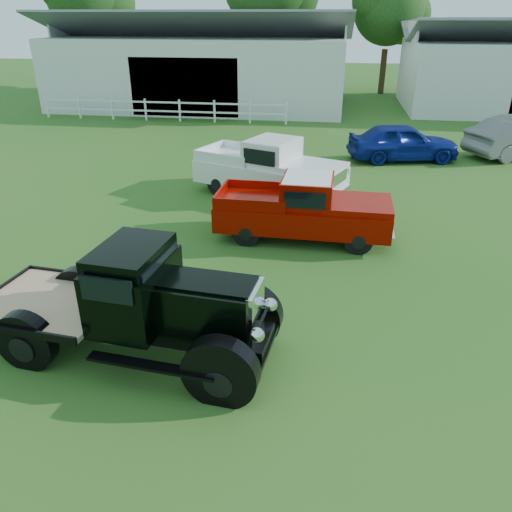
% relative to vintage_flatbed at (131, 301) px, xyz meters
% --- Properties ---
extents(ground, '(120.00, 120.00, 0.00)m').
position_rel_vintage_flatbed_xyz_m(ground, '(1.66, 0.85, -1.04)').
color(ground, '#255B18').
extents(shed_left, '(18.80, 10.20, 5.60)m').
position_rel_vintage_flatbed_xyz_m(shed_left, '(-5.34, 26.85, 1.76)').
color(shed_left, silver).
rests_on(shed_left, ground).
extents(fence_rail, '(14.20, 0.16, 1.20)m').
position_rel_vintage_flatbed_xyz_m(fence_rail, '(-6.34, 20.85, -0.44)').
color(fence_rail, white).
rests_on(fence_rail, ground).
extents(tree_a, '(6.30, 6.30, 10.50)m').
position_rel_vintage_flatbed_xyz_m(tree_a, '(-16.34, 33.85, 4.21)').
color(tree_a, black).
rests_on(tree_a, ground).
extents(tree_b, '(6.90, 6.90, 11.50)m').
position_rel_vintage_flatbed_xyz_m(tree_b, '(-2.34, 34.85, 4.71)').
color(tree_b, black).
rests_on(tree_b, ground).
extents(tree_c, '(5.40, 5.40, 9.00)m').
position_rel_vintage_flatbed_xyz_m(tree_c, '(6.66, 33.85, 3.46)').
color(tree_c, black).
rests_on(tree_c, ground).
extents(vintage_flatbed, '(5.44, 2.61, 2.08)m').
position_rel_vintage_flatbed_xyz_m(vintage_flatbed, '(0.00, 0.00, 0.00)').
color(vintage_flatbed, black).
rests_on(vintage_flatbed, ground).
extents(red_pickup, '(4.77, 1.94, 1.72)m').
position_rel_vintage_flatbed_xyz_m(red_pickup, '(2.59, 5.52, -0.18)').
color(red_pickup, '#8D0801').
rests_on(red_pickup, ground).
extents(white_pickup, '(5.42, 3.69, 1.86)m').
position_rel_vintage_flatbed_xyz_m(white_pickup, '(1.26, 8.87, -0.11)').
color(white_pickup, silver).
rests_on(white_pickup, ground).
extents(misc_car_blue, '(4.67, 2.63, 1.50)m').
position_rel_vintage_flatbed_xyz_m(misc_car_blue, '(6.10, 14.15, -0.29)').
color(misc_car_blue, navy).
rests_on(misc_car_blue, ground).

